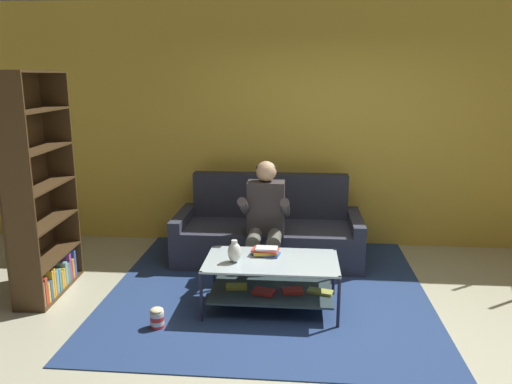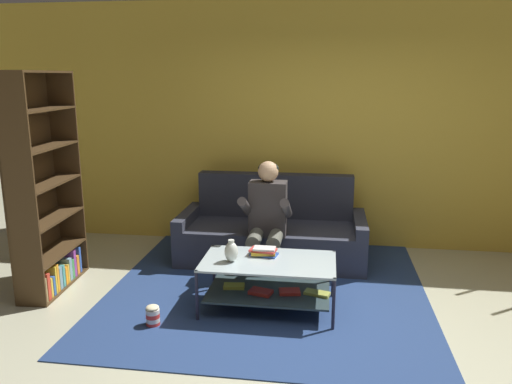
{
  "view_description": "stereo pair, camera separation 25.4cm",
  "coord_description": "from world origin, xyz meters",
  "px_view_note": "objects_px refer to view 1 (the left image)",
  "views": [
    {
      "loc": [
        -0.24,
        -3.58,
        2.03
      ],
      "look_at": [
        -0.65,
        1.0,
        0.96
      ],
      "focal_mm": 35.0,
      "sensor_mm": 36.0,
      "label": 1
    },
    {
      "loc": [
        0.01,
        -3.55,
        2.03
      ],
      "look_at": [
        -0.65,
        1.0,
        0.96
      ],
      "focal_mm": 35.0,
      "sensor_mm": 36.0,
      "label": 2
    }
  ],
  "objects_px": {
    "book_stack": "(266,251)",
    "popcorn_tub": "(157,318)",
    "person_seated_center": "(265,216)",
    "couch": "(268,233)",
    "vase": "(234,252)",
    "coffee_table": "(272,277)",
    "bookshelf": "(39,211)"
  },
  "relations": [
    {
      "from": "couch",
      "to": "vase",
      "type": "bearing_deg",
      "value": -98.88
    },
    {
      "from": "person_seated_center",
      "to": "vase",
      "type": "relative_size",
      "value": 6.03
    },
    {
      "from": "couch",
      "to": "vase",
      "type": "xyz_separation_m",
      "value": [
        -0.21,
        -1.34,
        0.25
      ]
    },
    {
      "from": "coffee_table",
      "to": "bookshelf",
      "type": "xyz_separation_m",
      "value": [
        -2.19,
        0.17,
        0.51
      ]
    },
    {
      "from": "coffee_table",
      "to": "popcorn_tub",
      "type": "distance_m",
      "value": 1.05
    },
    {
      "from": "person_seated_center",
      "to": "book_stack",
      "type": "height_order",
      "value": "person_seated_center"
    },
    {
      "from": "person_seated_center",
      "to": "bookshelf",
      "type": "xyz_separation_m",
      "value": [
        -2.08,
        -0.56,
        0.16
      ]
    },
    {
      "from": "vase",
      "to": "bookshelf",
      "type": "relative_size",
      "value": 0.1
    },
    {
      "from": "person_seated_center",
      "to": "book_stack",
      "type": "bearing_deg",
      "value": -85.42
    },
    {
      "from": "bookshelf",
      "to": "coffee_table",
      "type": "bearing_deg",
      "value": -4.47
    },
    {
      "from": "coffee_table",
      "to": "popcorn_tub",
      "type": "bearing_deg",
      "value": -153.8
    },
    {
      "from": "book_stack",
      "to": "person_seated_center",
      "type": "bearing_deg",
      "value": 94.58
    },
    {
      "from": "person_seated_center",
      "to": "couch",
      "type": "bearing_deg",
      "value": 90.0
    },
    {
      "from": "coffee_table",
      "to": "vase",
      "type": "xyz_separation_m",
      "value": [
        -0.32,
        -0.07,
        0.25
      ]
    },
    {
      "from": "coffee_table",
      "to": "bookshelf",
      "type": "bearing_deg",
      "value": 175.53
    },
    {
      "from": "couch",
      "to": "person_seated_center",
      "type": "xyz_separation_m",
      "value": [
        -0.0,
        -0.53,
        0.35
      ]
    },
    {
      "from": "couch",
      "to": "book_stack",
      "type": "xyz_separation_m",
      "value": [
        0.05,
        -1.15,
        0.2
      ]
    },
    {
      "from": "book_stack",
      "to": "bookshelf",
      "type": "xyz_separation_m",
      "value": [
        -2.13,
        0.05,
        0.32
      ]
    },
    {
      "from": "book_stack",
      "to": "popcorn_tub",
      "type": "height_order",
      "value": "book_stack"
    },
    {
      "from": "vase",
      "to": "couch",
      "type": "bearing_deg",
      "value": 81.12
    },
    {
      "from": "couch",
      "to": "coffee_table",
      "type": "bearing_deg",
      "value": -84.88
    },
    {
      "from": "coffee_table",
      "to": "couch",
      "type": "bearing_deg",
      "value": 95.12
    },
    {
      "from": "vase",
      "to": "book_stack",
      "type": "height_order",
      "value": "vase"
    },
    {
      "from": "book_stack",
      "to": "popcorn_tub",
      "type": "distance_m",
      "value": 1.1
    },
    {
      "from": "couch",
      "to": "book_stack",
      "type": "distance_m",
      "value": 1.17
    },
    {
      "from": "coffee_table",
      "to": "popcorn_tub",
      "type": "height_order",
      "value": "coffee_table"
    },
    {
      "from": "couch",
      "to": "vase",
      "type": "relative_size",
      "value": 10.4
    },
    {
      "from": "person_seated_center",
      "to": "popcorn_tub",
      "type": "relative_size",
      "value": 6.55
    },
    {
      "from": "couch",
      "to": "person_seated_center",
      "type": "bearing_deg",
      "value": -90.0
    },
    {
      "from": "couch",
      "to": "popcorn_tub",
      "type": "distance_m",
      "value": 1.91
    },
    {
      "from": "person_seated_center",
      "to": "book_stack",
      "type": "distance_m",
      "value": 0.63
    },
    {
      "from": "vase",
      "to": "popcorn_tub",
      "type": "bearing_deg",
      "value": -147.44
    }
  ]
}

